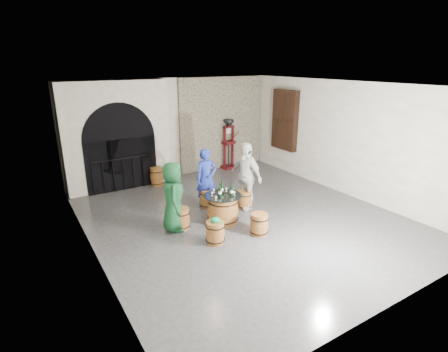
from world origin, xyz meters
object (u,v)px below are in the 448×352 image
person_blue (206,178)px  corking_press (229,140)px  barrel_stool_left (181,219)px  side_barrel (157,176)px  person_green (173,197)px  wine_bottle_center (232,190)px  barrel_stool_right (245,199)px  barrel_stool_far (207,198)px  wine_bottle_left (220,191)px  person_white (246,176)px  wine_bottle_right (222,188)px  barrel_table (223,209)px  barrel_stool_near_right (259,224)px  barrel_stool_near_left (215,232)px

person_blue → corking_press: bearing=55.2°
barrel_stool_left → side_barrel: size_ratio=0.86×
person_green → wine_bottle_center: (1.31, -0.39, 0.02)m
barrel_stool_right → corking_press: 3.73m
barrel_stool_left → barrel_stool_far: bearing=35.0°
barrel_stool_right → wine_bottle_left: size_ratio=1.52×
person_white → corking_press: 3.63m
person_white → wine_bottle_right: 0.96m
person_white → person_green: bearing=-95.4°
wine_bottle_right → barrel_table: bearing=-109.5°
person_white → side_barrel: (-1.32, 2.90, -0.60)m
barrel_stool_near_right → wine_bottle_right: bearing=107.0°
barrel_stool_near_right → person_blue: 2.08m
barrel_stool_right → wine_bottle_center: size_ratio=1.52×
wine_bottle_center → wine_bottle_right: 0.27m
person_white → wine_bottle_center: size_ratio=5.46×
barrel_table → corking_press: 4.52m
barrel_stool_right → person_white: size_ratio=0.28×
wine_bottle_left → person_white: bearing=23.6°
wine_bottle_right → barrel_stool_far: bearing=84.2°
barrel_stool_right → barrel_stool_near_left: bearing=-143.3°
wine_bottle_center → barrel_table: bearing=141.6°
barrel_stool_near_left → person_blue: 2.06m
barrel_stool_left → wine_bottle_center: (1.16, -0.35, 0.59)m
barrel_stool_right → wine_bottle_left: bearing=-156.4°
person_blue → wine_bottle_center: size_ratio=4.85×
person_blue → side_barrel: size_ratio=2.75×
barrel_table → wine_bottle_right: wine_bottle_right is taller
person_white → wine_bottle_left: 1.15m
person_white → wine_bottle_right: person_white is taller
barrel_stool_near_right → wine_bottle_right: wine_bottle_right is taller
barrel_stool_near_left → person_green: size_ratio=0.30×
barrel_stool_near_left → wine_bottle_left: (0.56, 0.74, 0.59)m
barrel_stool_near_right → wine_bottle_left: bearing=117.2°
barrel_stool_right → person_blue: person_blue is taller
barrel_stool_near_right → side_barrel: size_ratio=0.86×
barrel_stool_near_left → wine_bottle_left: bearing=52.7°
barrel_stool_left → corking_press: 5.00m
wine_bottle_right → corking_press: size_ratio=0.18×
barrel_stool_far → person_green: (-1.28, -0.75, 0.56)m
barrel_stool_left → barrel_stool_far: (1.13, 0.79, 0.00)m
person_green → corking_press: bearing=-25.1°
person_green → wine_bottle_left: person_green is taller
barrel_stool_left → barrel_stool_far: same height
barrel_stool_left → barrel_stool_far: 1.38m
person_green → barrel_stool_near_left: bearing=-133.1°
barrel_table → wine_bottle_left: 0.50m
barrel_stool_near_right → wine_bottle_right: (-0.33, 1.07, 0.59)m
barrel_stool_right → side_barrel: size_ratio=0.86×
wine_bottle_center → person_white: bearing=34.9°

